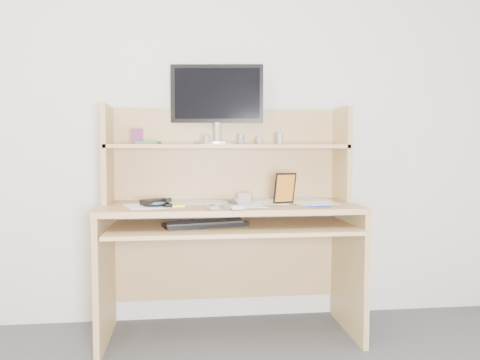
{
  "coord_description": "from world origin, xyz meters",
  "views": [
    {
      "loc": [
        -0.24,
        -1.09,
        1.04
      ],
      "look_at": [
        0.05,
        1.43,
        0.89
      ],
      "focal_mm": 35.0,
      "sensor_mm": 36.0,
      "label": 1
    }
  ],
  "objects": [
    {
      "name": "chip_stack_c",
      "position": [
        0.19,
        1.63,
        1.1
      ],
      "size": [
        0.04,
        0.04,
        0.05
      ],
      "primitive_type": "cylinder",
      "rotation": [
        0.0,
        0.0,
        -0.04
      ],
      "color": "black",
      "rests_on": "desk"
    },
    {
      "name": "back_wall",
      "position": [
        0.0,
        1.8,
        1.25
      ],
      "size": [
        3.6,
        0.04,
        2.5
      ],
      "primitive_type": "cube",
      "color": "silver",
      "rests_on": "floor"
    },
    {
      "name": "wallet",
      "position": [
        -0.42,
        1.43,
        0.77
      ],
      "size": [
        0.15,
        0.14,
        0.03
      ],
      "primitive_type": "cube",
      "rotation": [
        0.0,
        0.0,
        0.63
      ],
      "color": "black",
      "rests_on": "paper_clutter"
    },
    {
      "name": "game_case",
      "position": [
        0.29,
        1.41,
        0.84
      ],
      "size": [
        0.12,
        0.05,
        0.17
      ],
      "primitive_type": "cube",
      "rotation": [
        0.0,
        0.0,
        0.29
      ],
      "color": "black",
      "rests_on": "paper_clutter"
    },
    {
      "name": "stapler",
      "position": [
        -0.35,
        1.4,
        0.78
      ],
      "size": [
        0.07,
        0.14,
        0.04
      ],
      "primitive_type": "cube",
      "rotation": [
        0.0,
        0.0,
        0.28
      ],
      "color": "black",
      "rests_on": "paper_clutter"
    },
    {
      "name": "keyboard",
      "position": [
        -0.14,
        1.34,
        0.66
      ],
      "size": [
        0.46,
        0.25,
        0.03
      ],
      "rotation": [
        0.0,
        0.0,
        0.25
      ],
      "color": "black",
      "rests_on": "desk"
    },
    {
      "name": "desk",
      "position": [
        0.0,
        1.56,
        0.69
      ],
      "size": [
        1.4,
        0.7,
        1.3
      ],
      "color": "tan",
      "rests_on": "floor"
    },
    {
      "name": "sticky_note_pad",
      "position": [
        -0.3,
        1.4,
        0.76
      ],
      "size": [
        0.09,
        0.09,
        0.01
      ],
      "primitive_type": "cube",
      "rotation": [
        0.0,
        0.0,
        0.18
      ],
      "color": "gold",
      "rests_on": "desk"
    },
    {
      "name": "paper_clutter",
      "position": [
        0.0,
        1.48,
        0.75
      ],
      "size": [
        1.32,
        0.54,
        0.01
      ],
      "primitive_type": "cube",
      "color": "white",
      "rests_on": "desk"
    },
    {
      "name": "chip_stack_d",
      "position": [
        0.3,
        1.58,
        1.11
      ],
      "size": [
        0.04,
        0.04,
        0.07
      ],
      "primitive_type": "cylinder",
      "rotation": [
        0.0,
        0.0,
        -0.09
      ],
      "color": "white",
      "rests_on": "desk"
    },
    {
      "name": "digital_camera",
      "position": [
        0.09,
        1.55,
        0.78
      ],
      "size": [
        0.08,
        0.06,
        0.05
      ],
      "primitive_type": "cube",
      "rotation": [
        0.0,
        0.0,
        -0.35
      ],
      "color": "#B4B4B7",
      "rests_on": "paper_clutter"
    },
    {
      "name": "monitor",
      "position": [
        -0.06,
        1.71,
        1.33
      ],
      "size": [
        0.55,
        0.28,
        0.48
      ],
      "rotation": [
        0.0,
        0.0,
        -0.12
      ],
      "color": "silver",
      "rests_on": "desk"
    },
    {
      "name": "shelf_book",
      "position": [
        -0.45,
        1.62,
        1.09
      ],
      "size": [
        0.14,
        0.18,
        0.02
      ],
      "primitive_type": "cube",
      "rotation": [
        0.0,
        0.0,
        -0.12
      ],
      "color": "#388C53",
      "rests_on": "desk"
    },
    {
      "name": "chip_stack_a",
      "position": [
        -0.12,
        1.58,
        1.11
      ],
      "size": [
        0.05,
        0.05,
        0.05
      ],
      "primitive_type": "cylinder",
      "rotation": [
        0.0,
        0.0,
        0.27
      ],
      "color": "black",
      "rests_on": "desk"
    },
    {
      "name": "blue_pen",
      "position": [
        0.43,
        1.22,
        0.76
      ],
      "size": [
        0.12,
        0.05,
        0.01
      ],
      "primitive_type": "cylinder",
      "rotation": [
        1.57,
        0.0,
        1.25
      ],
      "color": "#1917AD",
      "rests_on": "paper_clutter"
    },
    {
      "name": "flip_phone",
      "position": [
        -0.12,
        1.24,
        0.77
      ],
      "size": [
        0.07,
        0.09,
        0.02
      ],
      "primitive_type": "cube",
      "rotation": [
        0.0,
        0.0,
        0.34
      ],
      "color": "#B2B2B4",
      "rests_on": "paper_clutter"
    },
    {
      "name": "card_box",
      "position": [
        -0.51,
        1.59,
        1.13
      ],
      "size": [
        0.07,
        0.02,
        0.09
      ],
      "primitive_type": "cube",
      "rotation": [
        0.0,
        0.0,
        0.06
      ],
      "color": "maroon",
      "rests_on": "desk"
    },
    {
      "name": "tv_remote",
      "position": [
        -0.01,
        1.27,
        0.77
      ],
      "size": [
        0.09,
        0.21,
        0.02
      ],
      "primitive_type": "cube",
      "rotation": [
        0.0,
        0.0,
        0.19
      ],
      "color": "#AAA9A4",
      "rests_on": "paper_clutter"
    },
    {
      "name": "chip_stack_b",
      "position": [
        0.08,
        1.67,
        1.11
      ],
      "size": [
        0.04,
        0.04,
        0.06
      ],
      "primitive_type": "cylinder",
      "rotation": [
        0.0,
        0.0,
        0.13
      ],
      "color": "white",
      "rests_on": "desk"
    }
  ]
}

